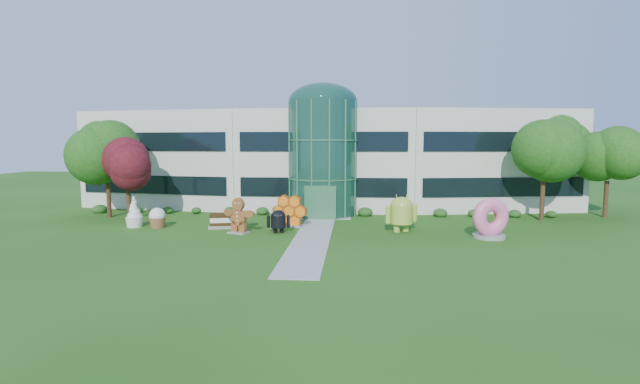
# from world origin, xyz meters

# --- Properties ---
(ground) EXTENTS (140.00, 140.00, 0.00)m
(ground) POSITION_xyz_m (0.00, 0.00, 0.00)
(ground) COLOR #215114
(ground) RESTS_ON ground
(building) EXTENTS (46.00, 15.00, 9.30)m
(building) POSITION_xyz_m (0.00, 18.00, 4.65)
(building) COLOR beige
(building) RESTS_ON ground
(atrium) EXTENTS (6.00, 6.00, 9.80)m
(atrium) POSITION_xyz_m (0.00, 12.00, 4.90)
(atrium) COLOR #194738
(atrium) RESTS_ON ground
(walkway) EXTENTS (2.40, 20.00, 0.04)m
(walkway) POSITION_xyz_m (0.00, 2.00, 0.02)
(walkway) COLOR #9E9E93
(walkway) RESTS_ON ground
(tree_red) EXTENTS (4.00, 4.00, 6.00)m
(tree_red) POSITION_xyz_m (-15.50, 7.50, 3.00)
(tree_red) COLOR #3F0C14
(tree_red) RESTS_ON ground
(trees_backdrop) EXTENTS (52.00, 8.00, 8.40)m
(trees_backdrop) POSITION_xyz_m (0.00, 13.00, 4.20)
(trees_backdrop) COLOR #174E13
(trees_backdrop) RESTS_ON ground
(android_green) EXTENTS (3.06, 2.64, 2.92)m
(android_green) POSITION_xyz_m (6.10, 4.22, 1.46)
(android_green) COLOR #A1C03D
(android_green) RESTS_ON ground
(android_black) EXTENTS (1.82, 1.36, 1.90)m
(android_black) POSITION_xyz_m (-2.52, 3.11, 0.95)
(android_black) COLOR black
(android_black) RESTS_ON ground
(donut) EXTENTS (2.88, 2.04, 2.71)m
(donut) POSITION_xyz_m (11.68, 2.41, 1.36)
(donut) COLOR pink
(donut) RESTS_ON ground
(gingerbread) EXTENTS (2.92, 1.97, 2.52)m
(gingerbread) POSITION_xyz_m (-5.26, 2.81, 1.26)
(gingerbread) COLOR brown
(gingerbread) RESTS_ON ground
(ice_cream_sandwich) EXTENTS (2.63, 1.69, 1.08)m
(ice_cream_sandwich) POSITION_xyz_m (-6.76, 4.79, 0.54)
(ice_cream_sandwich) COLOR black
(ice_cream_sandwich) RESTS_ON ground
(honeycomb) EXTENTS (2.89, 1.39, 2.18)m
(honeycomb) POSITION_xyz_m (-2.06, 5.54, 1.09)
(honeycomb) COLOR orange
(honeycomb) RESTS_ON ground
(froyo) EXTENTS (1.54, 1.54, 2.31)m
(froyo) POSITION_xyz_m (-13.65, 4.59, 1.16)
(froyo) COLOR white
(froyo) RESTS_ON ground
(cupcake) EXTENTS (1.43, 1.43, 1.52)m
(cupcake) POSITION_xyz_m (-11.78, 4.37, 0.76)
(cupcake) COLOR white
(cupcake) RESTS_ON ground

